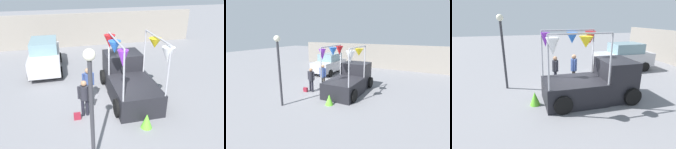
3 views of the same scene
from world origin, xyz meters
The scene contains 9 objects.
ground_plane centered at (0.00, 0.00, 0.00)m, with size 60.00×60.00×0.00m, color slate.
vendor_truck centered at (0.83, 0.53, 0.87)m, with size 2.45×4.12×3.10m.
parked_car centered at (-3.13, 4.47, 0.94)m, with size 1.88×4.00×1.88m.
person_customer centered at (-1.40, -0.84, 0.97)m, with size 0.53×0.34×1.61m.
person_vendor centered at (-1.11, 0.14, 1.04)m, with size 0.53×0.34×1.71m.
handbag centered at (-1.75, -1.04, 0.14)m, with size 0.28×0.16×0.28m, color maroon.
street_lamp centered at (-1.46, -3.45, 2.46)m, with size 0.32×0.32×3.75m.
brick_boundary_wall centered at (0.00, 9.06, 1.30)m, with size 18.00×0.36×2.60m, color gray.
folded_kite_bundle_lime centered at (0.78, -2.18, 0.30)m, with size 0.44×0.44×0.60m, color #66CC33.
Camera 2 is at (5.40, -9.86, 3.91)m, focal length 28.00 mm.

